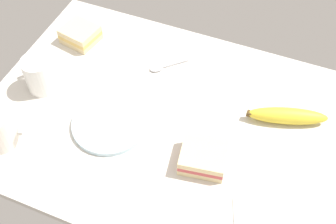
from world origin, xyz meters
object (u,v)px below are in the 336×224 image
at_px(coffee_mug_milky, 40,74).
at_px(spoon, 163,67).
at_px(sandwich_main, 203,157).
at_px(banana, 287,116).
at_px(sandwich_side, 80,34).
at_px(plate_of_food, 110,123).

bearing_deg(coffee_mug_milky, spoon, 34.86).
relative_size(sandwich_main, banana, 0.58).
bearing_deg(sandwich_main, sandwich_side, 151.19).
bearing_deg(spoon, sandwich_main, -50.37).
relative_size(plate_of_food, coffee_mug_milky, 1.89).
height_order(sandwich_main, spoon, sandwich_main).
xyz_separation_m(sandwich_side, spoon, (0.25, -0.01, -0.02)).
distance_m(banana, spoon, 0.35).
relative_size(banana, spoon, 2.18).
height_order(sandwich_side, spoon, sandwich_side).
bearing_deg(sandwich_main, spoon, 129.63).
distance_m(plate_of_food, spoon, 0.23).
bearing_deg(plate_of_food, banana, 23.93).
bearing_deg(spoon, sandwich_side, 177.55).
height_order(plate_of_food, sandwich_side, sandwich_side).
xyz_separation_m(plate_of_food, sandwich_side, (-0.21, 0.23, 0.02)).
bearing_deg(sandwich_side, coffee_mug_milky, -90.74).
height_order(coffee_mug_milky, sandwich_main, coffee_mug_milky).
distance_m(sandwich_main, spoon, 0.31).
distance_m(plate_of_food, sandwich_side, 0.32).
bearing_deg(plate_of_food, sandwich_side, 131.89).
height_order(coffee_mug_milky, banana, coffee_mug_milky).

